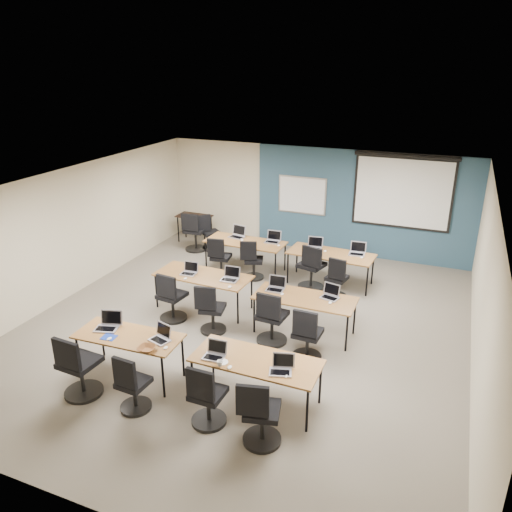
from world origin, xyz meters
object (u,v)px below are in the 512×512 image
at_px(training_table_mid_right, 305,300).
at_px(task_chair_10, 311,271).
at_px(laptop_2, 215,353).
at_px(task_chair_5, 211,313).
at_px(task_chair_7, 307,339).
at_px(spare_chair_a, 209,235).
at_px(task_chair_6, 271,322).
at_px(training_table_back_left, 245,243).
at_px(task_chair_3, 260,418).
at_px(training_table_mid_left, 203,277).
at_px(laptop_8, 238,234).
at_px(task_chair_0, 78,371).
at_px(spare_chair_b, 194,235).
at_px(laptop_3, 282,367).
at_px(laptop_10, 314,246).
at_px(laptop_6, 276,286).
at_px(task_chair_8, 220,260).
at_px(training_table_front_right, 256,362).
at_px(laptop_1, 161,336).
at_px(laptop_5, 230,277).
at_px(laptop_11, 357,251).
at_px(utility_table, 194,219).
at_px(task_chair_11, 336,281).
at_px(task_chair_2, 206,400).
at_px(task_chair_9, 252,263).
at_px(task_chair_4, 171,301).
at_px(laptop_0, 108,324).
at_px(training_table_front_left, 129,338).
at_px(training_table_back_right, 331,255).
at_px(task_chair_1, 132,388).
at_px(projector_screen, 403,188).
at_px(laptop_9, 273,239).

bearing_deg(training_table_mid_right, task_chair_10, 102.41).
distance_m(laptop_2, task_chair_5, 2.01).
relative_size(task_chair_7, spare_chair_a, 1.02).
distance_m(task_chair_6, spare_chair_a, 4.94).
relative_size(training_table_back_left, task_chair_5, 1.94).
bearing_deg(task_chair_3, training_table_mid_left, 114.46).
xyz_separation_m(laptop_2, laptop_8, (-1.84, 4.89, 0.01)).
relative_size(task_chair_0, spare_chair_b, 1.01).
bearing_deg(laptop_3, laptop_10, 84.38).
height_order(laptop_6, task_chair_8, laptop_6).
height_order(training_table_back_left, spare_chair_a, spare_chair_a).
bearing_deg(training_table_front_right, laptop_8, 117.57).
xyz_separation_m(laptop_1, laptop_10, (1.08, 4.70, 0.01)).
distance_m(laptop_5, spare_chair_a, 3.67).
height_order(task_chair_3, laptop_11, task_chair_3).
height_order(task_chair_7, utility_table, task_chair_7).
bearing_deg(laptop_8, task_chair_11, -7.40).
height_order(task_chair_2, task_chair_5, task_chair_2).
bearing_deg(task_chair_7, task_chair_9, 129.19).
distance_m(task_chair_10, task_chair_11, 0.67).
bearing_deg(task_chair_4, spare_chair_b, 118.79).
distance_m(training_table_mid_left, utility_table, 4.04).
distance_m(task_chair_8, spare_chair_a, 1.81).
distance_m(task_chair_0, laptop_2, 2.08).
distance_m(laptop_0, task_chair_8, 4.01).
bearing_deg(task_chair_9, task_chair_8, 173.21).
bearing_deg(training_table_mid_left, training_table_front_left, -87.50).
bearing_deg(training_table_back_right, task_chair_1, -102.51).
bearing_deg(task_chair_8, training_table_mid_left, -84.71).
bearing_deg(training_table_front_right, training_table_back_left, 115.67).
xyz_separation_m(laptop_5, task_chair_6, (1.14, -0.76, -0.36)).
bearing_deg(training_table_mid_right, task_chair_9, 133.68).
relative_size(training_table_front_right, task_chair_4, 1.85).
bearing_deg(task_chair_8, training_table_front_right, -66.58).
distance_m(projector_screen, task_chair_2, 7.48).
relative_size(training_table_mid_right, laptop_1, 6.01).
height_order(task_chair_1, laptop_11, laptop_11).
height_order(laptop_0, spare_chair_b, spare_chair_b).
height_order(task_chair_6, spare_chair_b, spare_chair_b).
bearing_deg(task_chair_0, laptop_8, 92.90).
relative_size(task_chair_1, laptop_11, 2.75).
height_order(laptop_1, laptop_8, laptop_8).
relative_size(task_chair_8, laptop_9, 2.87).
xyz_separation_m(laptop_1, laptop_5, (0.04, 2.43, 0.00)).
relative_size(training_table_front_right, task_chair_0, 1.77).
bearing_deg(task_chair_11, training_table_front_left, -110.99).
distance_m(projector_screen, laptop_11, 2.16).
bearing_deg(laptop_11, task_chair_11, -110.21).
distance_m(laptop_1, task_chair_1, 0.91).
xyz_separation_m(training_table_front_right, laptop_10, (-0.48, 4.66, 0.11)).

